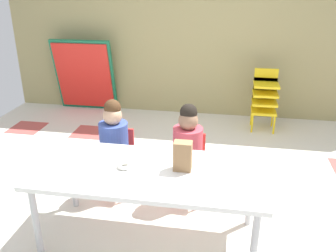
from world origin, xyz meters
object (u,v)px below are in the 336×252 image
object	(u,v)px
craft_table	(149,176)
donut_powdered_on_plate	(124,166)
seated_child_middle_seat	(188,144)
folded_activity_table	(85,76)
paper_bag_brown	(183,156)
paper_plate_near_edge	(125,168)
seated_child_near_camera	(114,139)
paper_plate_center_table	(107,154)
kid_chair_yellow_stack	(265,96)

from	to	relation	value
craft_table	donut_powdered_on_plate	xyz separation A→B (m)	(-0.18, -0.01, 0.08)
seated_child_middle_seat	folded_activity_table	size ratio (longest dim) A/B	0.84
paper_bag_brown	paper_plate_near_edge	xyz separation A→B (m)	(-0.42, -0.06, -0.11)
seated_child_near_camera	paper_plate_center_table	distance (m)	0.43
paper_bag_brown	paper_plate_near_edge	distance (m)	0.44
seated_child_near_camera	paper_plate_center_table	bearing A→B (deg)	-79.07
craft_table	paper_bag_brown	world-z (taller)	paper_bag_brown
seated_child_middle_seat	paper_plate_center_table	size ratio (longest dim) A/B	5.10
paper_plate_near_edge	donut_powdered_on_plate	bearing A→B (deg)	0.00
folded_activity_table	paper_plate_center_table	size ratio (longest dim) A/B	6.04
seated_child_near_camera	paper_bag_brown	distance (m)	0.91
donut_powdered_on_plate	seated_child_near_camera	bearing A→B (deg)	114.31
craft_table	kid_chair_yellow_stack	distance (m)	2.65
craft_table	seated_child_middle_seat	world-z (taller)	seated_child_middle_seat
craft_table	seated_child_middle_seat	xyz separation A→B (m)	(0.21, 0.61, -0.01)
paper_bag_brown	paper_plate_center_table	world-z (taller)	paper_bag_brown
kid_chair_yellow_stack	paper_bag_brown	size ratio (longest dim) A/B	3.64
craft_table	paper_plate_center_table	bearing A→B (deg)	153.38
paper_plate_near_edge	donut_powdered_on_plate	distance (m)	0.02
paper_plate_center_table	paper_bag_brown	bearing A→B (deg)	-12.92
kid_chair_yellow_stack	donut_powdered_on_plate	world-z (taller)	kid_chair_yellow_stack
craft_table	seated_child_middle_seat	distance (m)	0.64
kid_chair_yellow_stack	paper_plate_near_edge	world-z (taller)	kid_chair_yellow_stack
folded_activity_table	donut_powdered_on_plate	size ratio (longest dim) A/B	9.79
paper_bag_brown	paper_plate_center_table	distance (m)	0.64
paper_plate_near_edge	donut_powdered_on_plate	size ratio (longest dim) A/B	1.62
seated_child_near_camera	seated_child_middle_seat	xyz separation A→B (m)	(0.67, 0.00, 0.00)
seated_child_middle_seat	paper_bag_brown	world-z (taller)	seated_child_middle_seat
paper_bag_brown	seated_child_near_camera	bearing A→B (deg)	141.24
paper_plate_near_edge	seated_child_middle_seat	bearing A→B (deg)	57.71
kid_chair_yellow_stack	paper_plate_center_table	world-z (taller)	kid_chair_yellow_stack
paper_plate_center_table	donut_powdered_on_plate	distance (m)	0.28
seated_child_middle_seat	kid_chair_yellow_stack	bearing A→B (deg)	66.66
paper_plate_near_edge	paper_plate_center_table	bearing A→B (deg)	134.87
seated_child_middle_seat	donut_powdered_on_plate	size ratio (longest dim) A/B	8.27
folded_activity_table	donut_powdered_on_plate	world-z (taller)	folded_activity_table
seated_child_middle_seat	seated_child_near_camera	bearing A→B (deg)	180.00
paper_plate_near_edge	paper_plate_center_table	xyz separation A→B (m)	(-0.20, 0.20, 0.00)
kid_chair_yellow_stack	paper_bag_brown	bearing A→B (deg)	-107.68
kid_chair_yellow_stack	paper_plate_center_table	size ratio (longest dim) A/B	4.44
seated_child_near_camera	kid_chair_yellow_stack	bearing A→B (deg)	51.48
seated_child_middle_seat	kid_chair_yellow_stack	xyz separation A→B (m)	(0.79, 1.84, -0.10)
seated_child_middle_seat	paper_plate_near_edge	world-z (taller)	seated_child_middle_seat
seated_child_middle_seat	folded_activity_table	distance (m)	2.79
paper_bag_brown	donut_powdered_on_plate	bearing A→B (deg)	-172.17
donut_powdered_on_plate	paper_plate_center_table	bearing A→B (deg)	134.87
craft_table	seated_child_near_camera	size ratio (longest dim) A/B	1.83
seated_child_near_camera	donut_powdered_on_plate	world-z (taller)	seated_child_near_camera
donut_powdered_on_plate	seated_child_middle_seat	bearing A→B (deg)	57.71
seated_child_middle_seat	paper_plate_near_edge	distance (m)	0.73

